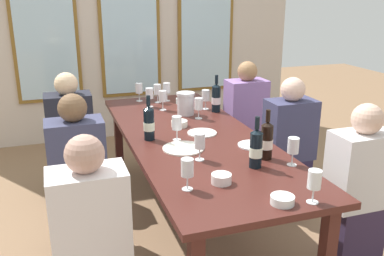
{
  "coord_description": "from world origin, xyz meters",
  "views": [
    {
      "loc": [
        -0.94,
        -2.77,
        1.75
      ],
      "look_at": [
        0.0,
        0.02,
        0.79
      ],
      "focal_mm": 39.83,
      "sensor_mm": 36.0,
      "label": 1
    }
  ],
  "objects_px": {
    "wine_bottle_2": "(149,123)",
    "tasting_bowl_2": "(221,179)",
    "seated_person_3": "(288,149)",
    "seated_person_4": "(92,244)",
    "tasting_bowl_1": "(183,101)",
    "wine_glass_11": "(157,90)",
    "wine_glass_8": "(206,96)",
    "metal_pitcher": "(186,103)",
    "wine_glass_0": "(187,168)",
    "wine_glass_10": "(150,94)",
    "white_plate_1": "(202,133)",
    "wine_glass_2": "(293,146)",
    "wine_glass_4": "(177,124)",
    "wine_bottle_1": "(256,148)",
    "dining_table": "(193,144)",
    "wine_glass_1": "(314,181)",
    "wine_glass_5": "(200,142)",
    "wine_bottle_0": "(267,140)",
    "wine_glass_9": "(167,88)",
    "tasting_bowl_0": "(179,123)",
    "wine_glass_7": "(199,105)",
    "seated_person_1": "(245,121)",
    "seated_person_2": "(79,177)",
    "seated_person_0": "(71,140)",
    "wine_glass_3": "(139,89)",
    "wine_bottle_3": "(216,98)",
    "seated_person_5": "(357,193)",
    "white_plate_2": "(183,148)",
    "tasting_bowl_3": "(282,200)"
  },
  "relations": [
    {
      "from": "tasting_bowl_1",
      "to": "wine_glass_11",
      "type": "height_order",
      "value": "wine_glass_11"
    },
    {
      "from": "tasting_bowl_0",
      "to": "wine_glass_11",
      "type": "xyz_separation_m",
      "value": [
        0.02,
        0.76,
        0.1
      ]
    },
    {
      "from": "tasting_bowl_2",
      "to": "wine_glass_4",
      "type": "bearing_deg",
      "value": 92.17
    },
    {
      "from": "wine_bottle_1",
      "to": "tasting_bowl_3",
      "type": "distance_m",
      "value": 0.47
    },
    {
      "from": "white_plate_1",
      "to": "wine_glass_1",
      "type": "height_order",
      "value": "wine_glass_1"
    },
    {
      "from": "wine_glass_3",
      "to": "wine_bottle_2",
      "type": "bearing_deg",
      "value": -98.25
    },
    {
      "from": "wine_bottle_2",
      "to": "tasting_bowl_2",
      "type": "bearing_deg",
      "value": -75.65
    },
    {
      "from": "wine_glass_7",
      "to": "seated_person_1",
      "type": "height_order",
      "value": "seated_person_1"
    },
    {
      "from": "white_plate_2",
      "to": "wine_bottle_1",
      "type": "distance_m",
      "value": 0.54
    },
    {
      "from": "wine_bottle_1",
      "to": "wine_glass_2",
      "type": "bearing_deg",
      "value": -11.21
    },
    {
      "from": "wine_glass_7",
      "to": "seated_person_1",
      "type": "relative_size",
      "value": 0.16
    },
    {
      "from": "white_plate_1",
      "to": "wine_glass_2",
      "type": "distance_m",
      "value": 0.8
    },
    {
      "from": "white_plate_1",
      "to": "tasting_bowl_2",
      "type": "distance_m",
      "value": 0.85
    },
    {
      "from": "wine_glass_7",
      "to": "wine_glass_10",
      "type": "relative_size",
      "value": 1.0
    },
    {
      "from": "wine_bottle_1",
      "to": "seated_person_0",
      "type": "xyz_separation_m",
      "value": [
        -0.99,
        1.46,
        -0.33
      ]
    },
    {
      "from": "metal_pitcher",
      "to": "wine_glass_10",
      "type": "xyz_separation_m",
      "value": [
        -0.23,
        0.33,
        0.02
      ]
    },
    {
      "from": "dining_table",
      "to": "wine_glass_0",
      "type": "height_order",
      "value": "wine_glass_0"
    },
    {
      "from": "wine_glass_4",
      "to": "wine_glass_8",
      "type": "distance_m",
      "value": 0.84
    },
    {
      "from": "dining_table",
      "to": "wine_glass_8",
      "type": "xyz_separation_m",
      "value": [
        0.33,
        0.64,
        0.18
      ]
    },
    {
      "from": "wine_bottle_1",
      "to": "wine_bottle_2",
      "type": "distance_m",
      "value": 0.83
    },
    {
      "from": "metal_pitcher",
      "to": "tasting_bowl_1",
      "type": "relative_size",
      "value": 1.44
    },
    {
      "from": "metal_pitcher",
      "to": "wine_glass_2",
      "type": "xyz_separation_m",
      "value": [
        0.27,
        -1.25,
        0.03
      ]
    },
    {
      "from": "tasting_bowl_0",
      "to": "wine_glass_10",
      "type": "xyz_separation_m",
      "value": [
        -0.08,
        0.63,
        0.09
      ]
    },
    {
      "from": "dining_table",
      "to": "wine_glass_7",
      "type": "height_order",
      "value": "wine_glass_7"
    },
    {
      "from": "metal_pitcher",
      "to": "wine_glass_10",
      "type": "height_order",
      "value": "metal_pitcher"
    },
    {
      "from": "white_plate_1",
      "to": "seated_person_2",
      "type": "height_order",
      "value": "seated_person_2"
    },
    {
      "from": "wine_glass_8",
      "to": "wine_glass_11",
      "type": "distance_m",
      "value": 0.5
    },
    {
      "from": "white_plate_1",
      "to": "wine_bottle_0",
      "type": "distance_m",
      "value": 0.63
    },
    {
      "from": "seated_person_3",
      "to": "wine_glass_8",
      "type": "bearing_deg",
      "value": 128.8
    },
    {
      "from": "wine_glass_0",
      "to": "wine_glass_10",
      "type": "bearing_deg",
      "value": 83.41
    },
    {
      "from": "white_plate_1",
      "to": "wine_glass_8",
      "type": "relative_size",
      "value": 1.24
    },
    {
      "from": "wine_glass_4",
      "to": "wine_glass_9",
      "type": "height_order",
      "value": "same"
    },
    {
      "from": "wine_glass_0",
      "to": "seated_person_4",
      "type": "relative_size",
      "value": 0.16
    },
    {
      "from": "metal_pitcher",
      "to": "wine_glass_11",
      "type": "xyz_separation_m",
      "value": [
        -0.13,
        0.46,
        0.03
      ]
    },
    {
      "from": "dining_table",
      "to": "seated_person_3",
      "type": "bearing_deg",
      "value": 1.72
    },
    {
      "from": "tasting_bowl_1",
      "to": "seated_person_3",
      "type": "relative_size",
      "value": 0.12
    },
    {
      "from": "wine_bottle_0",
      "to": "seated_person_0",
      "type": "height_order",
      "value": "seated_person_0"
    },
    {
      "from": "metal_pitcher",
      "to": "seated_person_4",
      "type": "distance_m",
      "value": 1.7
    },
    {
      "from": "metal_pitcher",
      "to": "wine_bottle_1",
      "type": "xyz_separation_m",
      "value": [
        0.05,
        -1.2,
        0.02
      ]
    },
    {
      "from": "wine_bottle_2",
      "to": "wine_glass_2",
      "type": "distance_m",
      "value": 1.01
    },
    {
      "from": "seated_person_0",
      "to": "wine_glass_8",
      "type": "bearing_deg",
      "value": -7.76
    },
    {
      "from": "wine_glass_5",
      "to": "wine_glass_8",
      "type": "bearing_deg",
      "value": 67.88
    },
    {
      "from": "seated_person_0",
      "to": "metal_pitcher",
      "type": "bearing_deg",
      "value": -15.36
    },
    {
      "from": "white_plate_2",
      "to": "wine_glass_5",
      "type": "relative_size",
      "value": 1.59
    },
    {
      "from": "tasting_bowl_2",
      "to": "wine_glass_4",
      "type": "relative_size",
      "value": 0.64
    },
    {
      "from": "wine_glass_10",
      "to": "seated_person_1",
      "type": "distance_m",
      "value": 1.0
    },
    {
      "from": "tasting_bowl_2",
      "to": "wine_glass_11",
      "type": "relative_size",
      "value": 0.64
    },
    {
      "from": "wine_bottle_3",
      "to": "seated_person_5",
      "type": "bearing_deg",
      "value": -72.04
    },
    {
      "from": "seated_person_3",
      "to": "seated_person_4",
      "type": "height_order",
      "value": "same"
    },
    {
      "from": "dining_table",
      "to": "wine_glass_9",
      "type": "height_order",
      "value": "wine_glass_9"
    }
  ]
}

